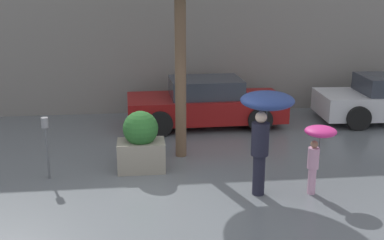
# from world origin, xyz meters

# --- Properties ---
(ground_plane) EXTENTS (40.00, 40.00, 0.00)m
(ground_plane) POSITION_xyz_m (0.00, 0.00, 0.00)
(ground_plane) COLOR slate
(building_facade) EXTENTS (18.00, 0.30, 6.00)m
(building_facade) POSITION_xyz_m (0.00, 6.50, 3.00)
(building_facade) COLOR gray
(building_facade) RESTS_ON ground
(planter_box) EXTENTS (0.98, 0.73, 1.27)m
(planter_box) POSITION_xyz_m (-0.35, 1.58, 0.61)
(planter_box) COLOR gray
(planter_box) RESTS_ON ground
(person_adult) EXTENTS (0.97, 0.97, 1.92)m
(person_adult) POSITION_xyz_m (1.87, 0.17, 1.52)
(person_adult) COLOR #1E1E2D
(person_adult) RESTS_ON ground
(person_child) EXTENTS (0.58, 0.58, 1.30)m
(person_child) POSITION_xyz_m (2.83, 0.02, 1.00)
(person_child) COLOR #D199B7
(person_child) RESTS_ON ground
(parked_car_near) EXTENTS (4.28, 2.01, 1.31)m
(parked_car_near) POSITION_xyz_m (1.45, 4.81, 0.61)
(parked_car_near) COLOR maroon
(parked_car_near) RESTS_ON ground
(parking_meter) EXTENTS (0.14, 0.14, 1.27)m
(parking_meter) POSITION_xyz_m (-2.20, 1.33, 0.91)
(parking_meter) COLOR #595B60
(parking_meter) RESTS_ON ground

